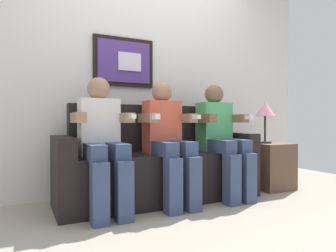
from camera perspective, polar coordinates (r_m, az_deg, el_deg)
name	(u,v)px	position (r m, az deg, el deg)	size (l,w,h in m)	color
ground_plane	(176,209)	(2.64, 1.50, -15.45)	(5.57, 5.57, 0.00)	#9E9384
back_wall_assembly	(142,69)	(3.27, -4.96, 10.74)	(4.29, 0.10, 2.60)	silver
couch	(160,167)	(2.85, -1.58, -7.76)	(1.89, 0.58, 0.90)	black
person_on_left	(102,138)	(2.47, -12.36, -2.28)	(0.46, 0.56, 1.11)	white
person_in_middle	(168,137)	(2.67, -0.08, -2.01)	(0.46, 0.56, 1.11)	#D8593F
person_on_right	(221,135)	(2.98, 10.08, -1.74)	(0.46, 0.56, 1.11)	#4CB266
side_table_right	(270,166)	(3.52, 18.84, -7.18)	(0.40, 0.40, 0.50)	brown
table_lamp	(265,111)	(3.48, 17.98, 2.76)	(0.22, 0.22, 0.46)	#333338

